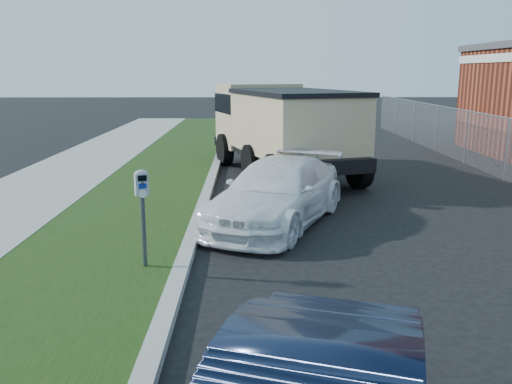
{
  "coord_description": "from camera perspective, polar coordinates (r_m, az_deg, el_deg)",
  "views": [
    {
      "loc": [
        -1.54,
        -8.51,
        3.12
      ],
      "look_at": [
        -1.4,
        1.0,
        1.0
      ],
      "focal_mm": 38.0,
      "sensor_mm": 36.0,
      "label": 1
    }
  ],
  "objects": [
    {
      "name": "streetside",
      "position": [
        11.66,
        -21.06,
        -3.47
      ],
      "size": [
        6.12,
        50.0,
        0.15
      ],
      "color": "gray",
      "rests_on": "ground"
    },
    {
      "name": "white_wagon",
      "position": [
        11.31,
        2.36,
        0.02
      ],
      "size": [
        3.58,
        4.94,
        1.33
      ],
      "primitive_type": "imported",
      "rotation": [
        0.0,
        0.0,
        -0.42
      ],
      "color": "white",
      "rests_on": "ground"
    },
    {
      "name": "ground",
      "position": [
        9.19,
        8.93,
        -7.43
      ],
      "size": [
        120.0,
        120.0,
        0.0
      ],
      "primitive_type": "plane",
      "color": "black",
      "rests_on": "ground"
    },
    {
      "name": "chainlink_fence",
      "position": [
        17.34,
        25.03,
        5.24
      ],
      "size": [
        0.06,
        30.06,
        30.0
      ],
      "color": "slate",
      "rests_on": "ground"
    },
    {
      "name": "parking_meter",
      "position": [
        8.46,
        -11.9,
        -0.5
      ],
      "size": [
        0.25,
        0.21,
        1.52
      ],
      "rotation": [
        0.0,
        0.0,
        0.4
      ],
      "color": "#3F4247",
      "rests_on": "ground"
    },
    {
      "name": "dump_truck",
      "position": [
        16.86,
        2.56,
        7.14
      ],
      "size": [
        4.57,
        7.37,
        2.72
      ],
      "rotation": [
        0.0,
        0.0,
        0.31
      ],
      "color": "black",
      "rests_on": "ground"
    }
  ]
}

